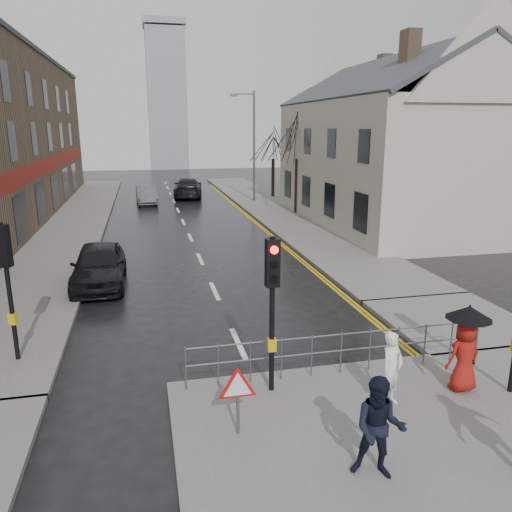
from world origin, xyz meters
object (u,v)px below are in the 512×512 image
pedestrian_b (379,428)px  pedestrian_with_umbrella (466,343)px  car_mid (146,195)px  car_parked (99,265)px  pedestrian_a (392,369)px

pedestrian_b → pedestrian_with_umbrella: 3.70m
pedestrian_b → car_mid: size_ratio=0.43×
pedestrian_b → car_parked: pedestrian_b is taller
pedestrian_b → pedestrian_a: bearing=84.0°
pedestrian_with_umbrella → car_parked: (-8.21, 9.79, -0.45)m
pedestrian_a → car_parked: bearing=95.2°
pedestrian_with_umbrella → car_mid: 30.32m
car_mid → pedestrian_with_umbrella: bearing=-81.0°
car_parked → car_mid: size_ratio=1.12×
pedestrian_b → pedestrian_with_umbrella: size_ratio=0.91×
pedestrian_a → pedestrian_b: (-1.22, -1.93, 0.08)m
pedestrian_with_umbrella → car_mid: pedestrian_with_umbrella is taller
car_mid → pedestrian_a: bearing=-84.4°
pedestrian_a → car_parked: size_ratio=0.35×
pedestrian_with_umbrella → pedestrian_a: bearing=-173.6°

